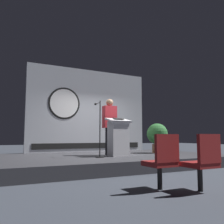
{
  "coord_description": "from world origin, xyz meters",
  "views": [
    {
      "loc": [
        -3.27,
        -6.57,
        0.85
      ],
      "look_at": [
        -0.04,
        -0.1,
        1.6
      ],
      "focal_mm": 38.24,
      "sensor_mm": 36.0,
      "label": 1
    }
  ],
  "objects_px": {
    "speaker_person": "(110,126)",
    "audience_chair_left": "(203,160)",
    "podium": "(118,137)",
    "potted_plant": "(157,135)",
    "microphone_stand": "(99,137)",
    "audience_chair_right": "(162,159)"
  },
  "relations": [
    {
      "from": "podium",
      "to": "audience_chair_right",
      "type": "bearing_deg",
      "value": -104.54
    },
    {
      "from": "speaker_person",
      "to": "audience_chair_left",
      "type": "bearing_deg",
      "value": -93.58
    },
    {
      "from": "podium",
      "to": "audience_chair_right",
      "type": "distance_m",
      "value": 3.07
    },
    {
      "from": "podium",
      "to": "speaker_person",
      "type": "bearing_deg",
      "value": 95.21
    },
    {
      "from": "potted_plant",
      "to": "speaker_person",
      "type": "bearing_deg",
      "value": -176.85
    },
    {
      "from": "podium",
      "to": "speaker_person",
      "type": "height_order",
      "value": "speaker_person"
    },
    {
      "from": "speaker_person",
      "to": "audience_chair_left",
      "type": "height_order",
      "value": "speaker_person"
    },
    {
      "from": "podium",
      "to": "microphone_stand",
      "type": "relative_size",
      "value": 0.72
    },
    {
      "from": "podium",
      "to": "audience_chair_left",
      "type": "distance_m",
      "value": 3.37
    },
    {
      "from": "speaker_person",
      "to": "microphone_stand",
      "type": "height_order",
      "value": "speaker_person"
    },
    {
      "from": "podium",
      "to": "audience_chair_right",
      "type": "height_order",
      "value": "podium"
    },
    {
      "from": "microphone_stand",
      "to": "audience_chair_left",
      "type": "xyz_separation_m",
      "value": [
        0.36,
        -3.24,
        -0.34
      ]
    },
    {
      "from": "speaker_person",
      "to": "audience_chair_right",
      "type": "distance_m",
      "value": 3.57
    },
    {
      "from": "speaker_person",
      "to": "potted_plant",
      "type": "xyz_separation_m",
      "value": [
        1.87,
        0.1,
        -0.27
      ]
    },
    {
      "from": "microphone_stand",
      "to": "audience_chair_left",
      "type": "bearing_deg",
      "value": -83.71
    },
    {
      "from": "speaker_person",
      "to": "audience_chair_left",
      "type": "relative_size",
      "value": 1.92
    },
    {
      "from": "podium",
      "to": "potted_plant",
      "type": "xyz_separation_m",
      "value": [
        1.83,
        0.58,
        0.06
      ]
    },
    {
      "from": "podium",
      "to": "potted_plant",
      "type": "height_order",
      "value": "podium"
    },
    {
      "from": "potted_plant",
      "to": "audience_chair_right",
      "type": "bearing_deg",
      "value": -126.29
    },
    {
      "from": "microphone_stand",
      "to": "audience_chair_right",
      "type": "height_order",
      "value": "microphone_stand"
    },
    {
      "from": "potted_plant",
      "to": "audience_chair_left",
      "type": "bearing_deg",
      "value": -118.28
    },
    {
      "from": "microphone_stand",
      "to": "potted_plant",
      "type": "bearing_deg",
      "value": 15.61
    }
  ]
}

